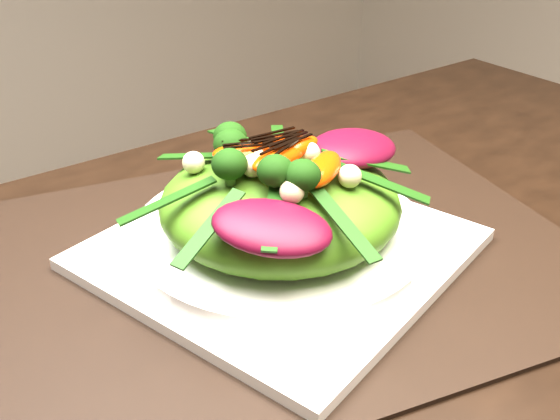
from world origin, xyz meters
TOP-DOWN VIEW (x-y plane):
  - placemat at (0.19, 0.16)m, footprint 0.59×0.50m
  - plate_base at (0.19, 0.16)m, footprint 0.34×0.34m
  - salad_bowl at (0.19, 0.16)m, footprint 0.27×0.27m
  - lettuce_mound at (0.19, 0.16)m, footprint 0.25×0.25m
  - radicchio_leaf at (0.26, 0.15)m, footprint 0.09×0.06m
  - orange_segment at (0.17, 0.17)m, footprint 0.06×0.03m
  - broccoli_floret at (0.12, 0.20)m, footprint 0.05×0.05m
  - macadamia_nut at (0.23, 0.12)m, footprint 0.02×0.02m
  - balsamic_drizzle at (0.17, 0.17)m, footprint 0.04×0.00m

SIDE VIEW (x-z plane):
  - placemat at x=0.19m, z-range 0.75..0.75m
  - plate_base at x=0.19m, z-range 0.75..0.76m
  - salad_bowl at x=0.19m, z-range 0.76..0.78m
  - lettuce_mound at x=0.19m, z-range 0.77..0.84m
  - radicchio_leaf at x=0.26m, z-range 0.83..0.85m
  - macadamia_nut at x=0.23m, z-range 0.83..0.85m
  - broccoli_floret at x=0.12m, z-range 0.82..0.86m
  - orange_segment at x=0.17m, z-range 0.84..0.85m
  - balsamic_drizzle at x=0.17m, z-range 0.85..0.86m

